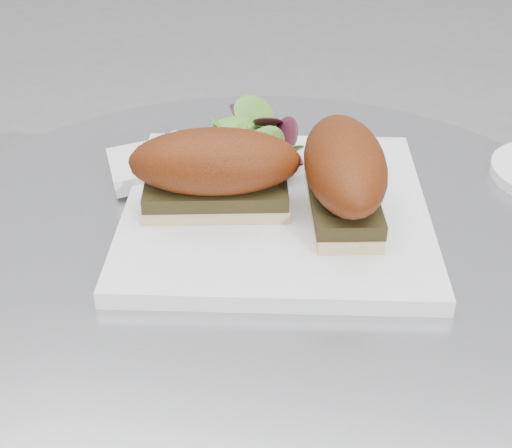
% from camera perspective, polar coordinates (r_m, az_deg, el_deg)
% --- Properties ---
extents(table, '(0.70, 0.70, 0.73)m').
position_cam_1_polar(table, '(0.81, 0.45, -16.46)').
color(table, '#B3B4BA').
rests_on(table, ground).
extents(plate, '(0.33, 0.33, 0.02)m').
position_cam_1_polar(plate, '(0.68, 1.59, 1.16)').
color(plate, white).
rests_on(plate, table).
extents(sandwich_left, '(0.17, 0.10, 0.08)m').
position_cam_1_polar(sandwich_left, '(0.65, -3.29, 4.33)').
color(sandwich_left, '#D9C187').
rests_on(sandwich_left, plate).
extents(sandwich_right, '(0.10, 0.17, 0.08)m').
position_cam_1_polar(sandwich_right, '(0.65, 7.06, 4.16)').
color(sandwich_right, '#D9C187').
rests_on(sandwich_right, plate).
extents(salad, '(0.11, 0.11, 0.05)m').
position_cam_1_polar(salad, '(0.75, 0.25, 7.02)').
color(salad, '#5E9731').
rests_on(salad, plate).
extents(napkin, '(0.13, 0.13, 0.02)m').
position_cam_1_polar(napkin, '(0.75, -7.16, 3.89)').
color(napkin, white).
rests_on(napkin, table).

